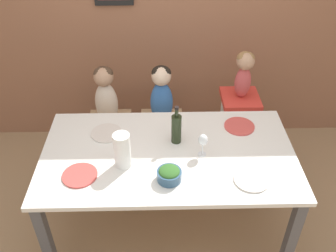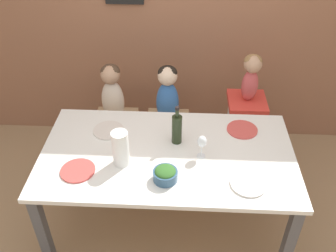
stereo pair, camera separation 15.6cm
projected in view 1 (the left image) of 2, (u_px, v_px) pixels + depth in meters
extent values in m
plane|color=#9E7A56|center=(168.00, 222.00, 3.15)|extent=(14.00, 14.00, 0.00)
cube|color=#8E5B42|center=(165.00, 10.00, 3.36)|extent=(10.00, 0.06, 2.70)
cube|color=white|center=(168.00, 154.00, 2.69)|extent=(1.82, 0.99, 0.03)
cube|color=#4C4C51|center=(46.00, 241.00, 2.56)|extent=(0.07, 0.07, 0.74)
cube|color=#4C4C51|center=(292.00, 236.00, 2.60)|extent=(0.07, 0.07, 0.74)
cube|color=#4C4C51|center=(70.00, 156.00, 3.26)|extent=(0.07, 0.07, 0.74)
cube|color=#4C4C51|center=(263.00, 153.00, 3.29)|extent=(0.07, 0.07, 0.74)
cylinder|color=silver|center=(94.00, 154.00, 3.52)|extent=(0.04, 0.04, 0.42)
cylinder|color=silver|center=(126.00, 154.00, 3.52)|extent=(0.04, 0.04, 0.42)
cylinder|color=silver|center=(98.00, 134.00, 3.75)|extent=(0.04, 0.04, 0.42)
cylinder|color=silver|center=(128.00, 134.00, 3.76)|extent=(0.04, 0.04, 0.42)
cube|color=tan|center=(109.00, 124.00, 3.49)|extent=(0.39, 0.42, 0.05)
cylinder|color=silver|center=(147.00, 153.00, 3.53)|extent=(0.04, 0.04, 0.42)
cylinder|color=silver|center=(178.00, 153.00, 3.53)|extent=(0.04, 0.04, 0.42)
cylinder|color=silver|center=(147.00, 134.00, 3.76)|extent=(0.04, 0.04, 0.42)
cylinder|color=silver|center=(177.00, 133.00, 3.77)|extent=(0.04, 0.04, 0.42)
cube|color=tan|center=(162.00, 123.00, 3.50)|extent=(0.39, 0.42, 0.05)
cylinder|color=silver|center=(225.00, 140.00, 3.48)|extent=(0.04, 0.04, 0.69)
cylinder|color=silver|center=(252.00, 139.00, 3.48)|extent=(0.04, 0.04, 0.69)
cylinder|color=silver|center=(221.00, 123.00, 3.68)|extent=(0.04, 0.04, 0.69)
cylinder|color=silver|center=(246.00, 123.00, 3.68)|extent=(0.04, 0.04, 0.69)
cube|color=red|center=(240.00, 99.00, 3.35)|extent=(0.34, 0.35, 0.05)
ellipsoid|color=beige|center=(107.00, 103.00, 3.35)|extent=(0.20, 0.17, 0.42)
sphere|color=tan|center=(103.00, 77.00, 3.18)|extent=(0.17, 0.17, 0.17)
ellipsoid|color=#473323|center=(103.00, 74.00, 3.18)|extent=(0.17, 0.16, 0.12)
ellipsoid|color=#3366B2|center=(162.00, 103.00, 3.36)|extent=(0.20, 0.17, 0.42)
sphere|color=beige|center=(161.00, 76.00, 3.19)|extent=(0.17, 0.17, 0.17)
ellipsoid|color=black|center=(161.00, 73.00, 3.19)|extent=(0.17, 0.16, 0.12)
ellipsoid|color=#C64C4C|center=(243.00, 82.00, 3.25)|extent=(0.14, 0.12, 0.29)
sphere|color=tan|center=(246.00, 61.00, 3.13)|extent=(0.15, 0.15, 0.15)
ellipsoid|color=olive|center=(246.00, 58.00, 3.12)|extent=(0.15, 0.15, 0.11)
cylinder|color=#232D19|center=(176.00, 129.00, 2.71)|extent=(0.07, 0.07, 0.23)
cylinder|color=#232D19|center=(177.00, 112.00, 2.62)|extent=(0.03, 0.03, 0.08)
cylinder|color=black|center=(177.00, 108.00, 2.60)|extent=(0.03, 0.03, 0.02)
cylinder|color=white|center=(122.00, 151.00, 2.50)|extent=(0.11, 0.11, 0.26)
cylinder|color=white|center=(202.00, 154.00, 2.66)|extent=(0.06, 0.06, 0.00)
cylinder|color=white|center=(202.00, 149.00, 2.63)|extent=(0.01, 0.01, 0.09)
ellipsoid|color=white|center=(203.00, 140.00, 2.58)|extent=(0.07, 0.07, 0.09)
cylinder|color=#335675|center=(169.00, 175.00, 2.44)|extent=(0.16, 0.16, 0.07)
ellipsoid|color=#336628|center=(169.00, 171.00, 2.42)|extent=(0.14, 0.14, 0.05)
cylinder|color=#D14C47|center=(80.00, 175.00, 2.49)|extent=(0.24, 0.24, 0.01)
cylinder|color=silver|center=(106.00, 133.00, 2.85)|extent=(0.24, 0.24, 0.01)
cylinder|color=#D14C47|center=(239.00, 126.00, 2.92)|extent=(0.24, 0.24, 0.01)
cylinder|color=silver|center=(251.00, 180.00, 2.46)|extent=(0.24, 0.24, 0.01)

